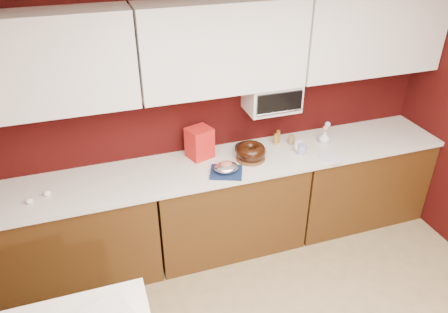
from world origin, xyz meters
name	(u,v)px	position (x,y,z in m)	size (l,w,h in m)	color
ceiling	(440,24)	(0.00, 0.00, 2.50)	(4.00, 4.50, 0.02)	white
wall_back	(217,110)	(0.00, 2.25, 1.25)	(4.00, 0.02, 2.50)	#330806
base_cabinet_left	(75,237)	(-1.33, 1.94, 0.43)	(1.31, 0.58, 0.86)	#47290E
base_cabinet_center	(228,206)	(0.00, 1.94, 0.43)	(1.31, 0.58, 0.86)	#47290E
base_cabinet_right	(355,180)	(1.33, 1.94, 0.43)	(1.31, 0.58, 0.86)	#47290E
countertop	(228,164)	(0.00, 1.94, 0.88)	(4.00, 0.62, 0.04)	silver
upper_cabinet_left	(38,65)	(-1.33, 2.08, 1.85)	(1.31, 0.33, 0.70)	white
upper_cabinet_center	(222,47)	(0.00, 2.08, 1.85)	(1.31, 0.33, 0.70)	white
upper_cabinet_right	(371,32)	(1.33, 2.08, 1.85)	(1.31, 0.33, 0.70)	white
toaster_oven	(272,96)	(0.45, 2.10, 1.38)	(0.45, 0.30, 0.25)	white
toaster_oven_door	(280,103)	(0.45, 1.94, 1.38)	(0.40, 0.02, 0.18)	black
toaster_oven_handle	(280,112)	(0.45, 1.93, 1.30)	(0.02, 0.02, 0.42)	silver
cake_base	(251,158)	(0.20, 1.92, 0.91)	(0.25, 0.25, 0.02)	brown
bundt_cake	(251,151)	(0.20, 1.92, 0.98)	(0.26, 0.26, 0.10)	black
navy_towel	(226,172)	(-0.07, 1.77, 0.91)	(0.26, 0.22, 0.02)	#122144
foil_ham_nest	(226,167)	(-0.07, 1.77, 0.96)	(0.20, 0.17, 0.07)	silver
roasted_ham	(226,165)	(-0.07, 1.77, 0.98)	(0.11, 0.09, 0.07)	#AF5D50
pandoro_box	(200,143)	(-0.20, 2.10, 1.03)	(0.20, 0.18, 0.27)	#AC0B1F
dark_pan	(246,148)	(0.22, 2.08, 0.92)	(0.21, 0.21, 0.04)	black
coffee_mug	(300,146)	(0.66, 1.91, 0.95)	(0.09, 0.09, 0.10)	white
blue_jar	(302,149)	(0.65, 1.86, 0.95)	(0.08, 0.08, 0.09)	#1B2998
flower_vase	(324,136)	(0.95, 1.98, 0.96)	(0.08, 0.08, 0.12)	silver
flower_pink	(326,128)	(0.95, 1.98, 1.05)	(0.05, 0.05, 0.05)	pink
flower_blue	(328,124)	(0.98, 2.00, 1.07)	(0.05, 0.05, 0.05)	#91C2E8
china_plate	(331,158)	(0.86, 1.70, 0.91)	(0.19, 0.19, 0.01)	silver
amber_bottle	(276,139)	(0.51, 2.10, 0.95)	(0.03, 0.03, 0.10)	#9B651C
paper_cup	(291,140)	(0.65, 2.06, 0.94)	(0.06, 0.06, 0.08)	olive
egg_left	(29,201)	(-1.57, 1.84, 0.92)	(0.06, 0.04, 0.04)	white
egg_right	(47,193)	(-1.45, 1.90, 0.92)	(0.05, 0.04, 0.04)	white
amber_bottle_tall	(278,137)	(0.54, 2.12, 0.96)	(0.04, 0.04, 0.12)	brown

